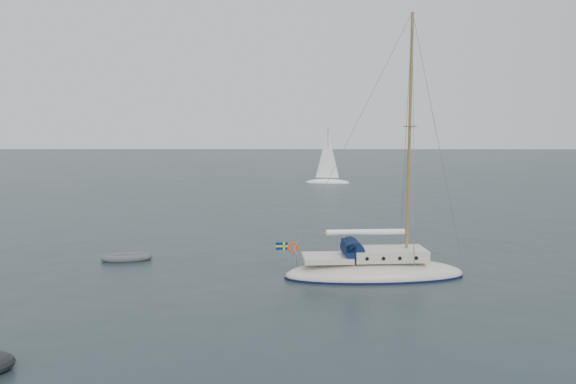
{
  "coord_description": "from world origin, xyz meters",
  "views": [
    {
      "loc": [
        -2.72,
        -27.74,
        7.02
      ],
      "look_at": [
        -2.88,
        0.0,
        3.79
      ],
      "focal_mm": 35.0,
      "sensor_mm": 36.0,
      "label": 1
    }
  ],
  "objects": [
    {
      "name": "dinghy",
      "position": [
        -11.43,
        1.25,
        0.17
      ],
      "size": [
        2.65,
        1.2,
        0.38
      ],
      "rotation": [
        0.0,
        0.0,
        0.22
      ],
      "color": "#55555B",
      "rests_on": "ground"
    },
    {
      "name": "sailboat",
      "position": [
        1.2,
        -2.04,
        0.96
      ],
      "size": [
        8.91,
        2.67,
        12.68
      ],
      "rotation": [
        0.0,
        0.0,
        0.07
      ],
      "color": "beige",
      "rests_on": "ground"
    },
    {
      "name": "distant_yacht_c",
      "position": [
        1.81,
        42.31,
        3.12
      ],
      "size": [
        5.51,
        2.94,
        7.29
      ],
      "rotation": [
        0.0,
        0.0,
        -0.16
      ],
      "color": "white",
      "rests_on": "ground"
    },
    {
      "name": "ground",
      "position": [
        0.0,
        0.0,
        0.0
      ],
      "size": [
        300.0,
        300.0,
        0.0
      ],
      "primitive_type": "plane",
      "color": "black",
      "rests_on": "ground"
    }
  ]
}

